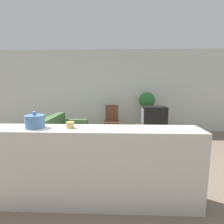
% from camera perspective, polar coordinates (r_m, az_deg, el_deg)
% --- Properties ---
extents(ground_plane, '(14.00, 14.00, 0.00)m').
position_cam_1_polar(ground_plane, '(2.95, -7.80, -22.69)').
color(ground_plane, '#756656').
extents(wall_back, '(9.00, 0.06, 2.70)m').
position_cam_1_polar(wall_back, '(5.93, -2.38, 6.83)').
color(wall_back, silver).
rests_on(wall_back, ground_plane).
extents(couch, '(0.86, 1.94, 0.78)m').
position_cam_1_polar(couch, '(4.34, -16.15, -8.45)').
color(couch, '#476B3D').
rests_on(couch, ground_plane).
extents(tv_stand, '(0.95, 0.56, 0.45)m').
position_cam_1_polar(tv_stand, '(4.95, 13.41, -6.98)').
color(tv_stand, brown).
rests_on(tv_stand, ground_plane).
extents(television, '(0.63, 0.47, 0.54)m').
position_cam_1_polar(television, '(4.84, 13.53, -1.36)').
color(television, black).
rests_on(television, tv_stand).
extents(wooden_chair, '(0.44, 0.44, 0.94)m').
position_cam_1_polar(wooden_chair, '(5.35, -0.10, -2.28)').
color(wooden_chair, brown).
rests_on(wooden_chair, ground_plane).
extents(plant_stand, '(0.14, 0.14, 0.73)m').
position_cam_1_polar(plant_stand, '(5.79, 11.13, -3.19)').
color(plant_stand, brown).
rests_on(plant_stand, ground_plane).
extents(potted_plant, '(0.51, 0.51, 0.59)m').
position_cam_1_polar(potted_plant, '(5.69, 11.33, 3.65)').
color(potted_plant, white).
rests_on(potted_plant, plant_stand).
extents(foreground_counter, '(2.98, 0.44, 1.01)m').
position_cam_1_polar(foreground_counter, '(2.38, -9.69, -17.03)').
color(foreground_counter, beige).
rests_on(foreground_counter, ground_plane).
extents(decorative_bowl, '(0.24, 0.24, 0.21)m').
position_cam_1_polar(decorative_bowl, '(2.39, -23.87, -2.80)').
color(decorative_bowl, '#4C7AAD').
rests_on(decorative_bowl, foreground_counter).
extents(candle_jar, '(0.10, 0.10, 0.08)m').
position_cam_1_polar(candle_jar, '(2.24, -13.49, -4.11)').
color(candle_jar, tan).
rests_on(candle_jar, foreground_counter).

